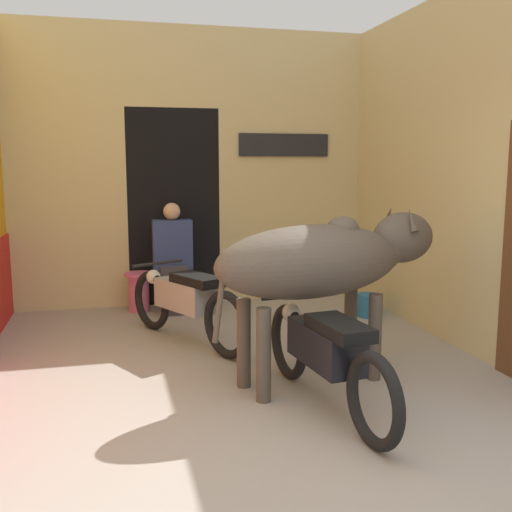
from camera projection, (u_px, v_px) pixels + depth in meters
name	position (u px, v px, depth m)	size (l,w,h in m)	color
ground_plane	(306.00, 476.00, 3.37)	(30.00, 30.00, 0.00)	#9E9389
wall_back_with_doorway	(182.00, 184.00, 7.59)	(4.36, 0.93, 3.37)	#D1BC84
wall_right_with_door	(462.00, 172.00, 5.71)	(0.22, 4.38, 3.37)	#D1BC84
cow	(326.00, 261.00, 4.72)	(2.07, 0.96, 1.39)	#4C4238
motorcycle_near	(326.00, 352.00, 4.25)	(0.58, 1.91, 0.74)	black
motorcycle_far	(186.00, 301.00, 5.82)	(0.96, 1.72, 0.74)	black
shopkeeper_seated	(173.00, 256.00, 6.98)	(0.45, 0.33, 1.29)	#3D3842
plastic_stool	(139.00, 291.00, 7.10)	(0.34, 0.34, 0.46)	#DB6093
bucket	(369.00, 305.00, 6.87)	(0.26, 0.26, 0.26)	#23669E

